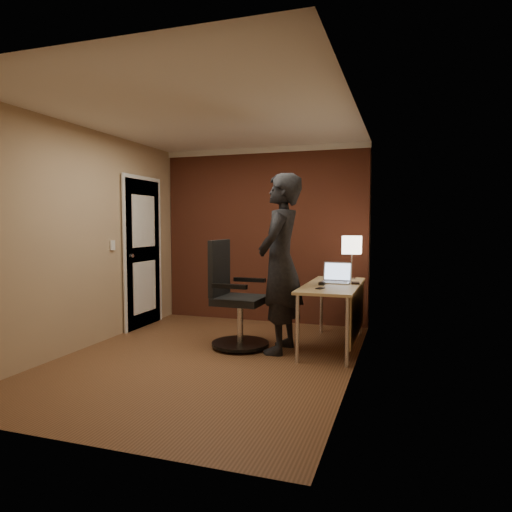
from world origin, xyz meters
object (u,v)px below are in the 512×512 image
object	(u,v)px
desk	(339,296)
desk_lamp	(352,245)
mouse	(322,284)
laptop	(336,277)
office_chair	(234,301)
person	(280,263)
wallet	(355,283)
phone	(320,288)

from	to	relation	value
desk	desk_lamp	xyz separation A→B (m)	(0.07, 0.54, 0.55)
desk	mouse	bearing A→B (deg)	-147.06
laptop	mouse	world-z (taller)	laptop
mouse	office_chair	distance (m)	1.02
office_chair	person	size ratio (longest dim) A/B	0.61
desk	wallet	bearing A→B (deg)	27.19
desk_lamp	person	size ratio (longest dim) A/B	0.27
desk_lamp	office_chair	xyz separation A→B (m)	(-1.22, -0.89, -0.62)
phone	wallet	xyz separation A→B (m)	(0.31, 0.50, 0.01)
desk	desk_lamp	distance (m)	0.77
phone	office_chair	world-z (taller)	office_chair
mouse	office_chair	xyz separation A→B (m)	(-0.97, -0.23, -0.22)
desk_lamp	mouse	world-z (taller)	desk_lamp
desk	phone	size ratio (longest dim) A/B	13.04
desk	wallet	world-z (taller)	wallet
mouse	office_chair	world-z (taller)	office_chair
mouse	person	world-z (taller)	person
laptop	wallet	bearing A→B (deg)	-17.44
desk	office_chair	xyz separation A→B (m)	(-1.14, -0.35, -0.07)
phone	laptop	bearing A→B (deg)	97.47
mouse	wallet	xyz separation A→B (m)	(0.35, 0.20, -0.01)
desk_lamp	phone	size ratio (longest dim) A/B	4.65
desk	laptop	distance (m)	0.26
office_chair	phone	bearing A→B (deg)	-3.87
laptop	person	xyz separation A→B (m)	(-0.54, -0.51, 0.19)
laptop	office_chair	world-z (taller)	office_chair
mouse	person	xyz separation A→B (m)	(-0.42, -0.23, 0.24)
desk_lamp	wallet	bearing A→B (deg)	-78.02
desk	person	bearing A→B (deg)	-149.73
desk_lamp	wallet	xyz separation A→B (m)	(0.10, -0.46, -0.41)
person	desk_lamp	bearing A→B (deg)	144.78
person	wallet	bearing A→B (deg)	121.35
desk	wallet	distance (m)	0.24
desk	mouse	world-z (taller)	mouse
desk	laptop	size ratio (longest dim) A/B	4.41
mouse	phone	size ratio (longest dim) A/B	0.87
wallet	office_chair	xyz separation A→B (m)	(-1.32, -0.43, -0.21)
desk	laptop	bearing A→B (deg)	109.09
phone	mouse	bearing A→B (deg)	112.76
laptop	office_chair	bearing A→B (deg)	-155.10
phone	desk_lamp	bearing A→B (deg)	93.39
phone	person	distance (m)	0.52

